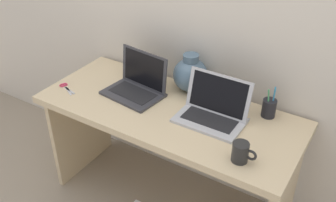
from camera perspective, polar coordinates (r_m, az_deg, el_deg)
name	(u,v)px	position (r m, az deg, el deg)	size (l,w,h in m)	color
ground_plane	(168,201)	(2.56, 0.00, -14.45)	(6.00, 6.00, 0.00)	gray
back_wall	(202,2)	(2.15, 4.97, 14.22)	(4.40, 0.04, 2.40)	beige
desk	(168,131)	(2.19, 0.00, -4.45)	(1.44, 0.60, 0.71)	#D1B78C
laptop_left	(138,82)	(2.22, -4.41, 2.73)	(0.35, 0.27, 0.23)	#333338
laptop_right	(214,108)	(2.01, 6.73, -1.07)	(0.35, 0.23, 0.22)	#B2B2B7
green_vase	(190,74)	(2.23, 3.30, 3.95)	(0.20, 0.20, 0.22)	slate
coffee_mug	(241,152)	(1.76, 10.64, -7.40)	(0.12, 0.08, 0.10)	black
pen_cup	(269,108)	(2.08, 14.62, -0.94)	(0.07, 0.07, 0.18)	black
scissors	(65,87)	(2.37, -14.82, 2.01)	(0.14, 0.09, 0.01)	#B7B7BC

